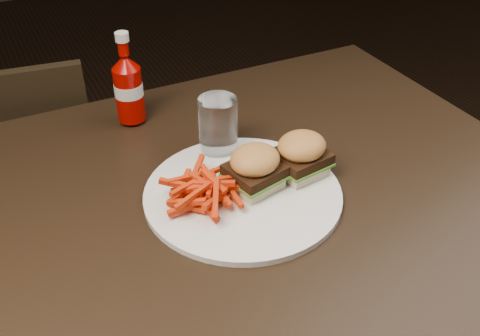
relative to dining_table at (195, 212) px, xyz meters
name	(u,v)px	position (x,y,z in m)	size (l,w,h in m)	color
dining_table	(195,212)	(0.00, 0.00, 0.00)	(1.20, 0.80, 0.04)	black
chair_far	(29,186)	(-0.22, 0.63, -0.30)	(0.37, 0.37, 0.04)	black
plate	(243,194)	(0.08, -0.02, 0.03)	(0.32, 0.32, 0.01)	white
sandwich_half_a	(255,182)	(0.10, -0.02, 0.04)	(0.07, 0.07, 0.02)	beige
sandwich_half_b	(300,168)	(0.19, -0.02, 0.04)	(0.07, 0.07, 0.02)	#FBE9C6
fries_pile	(208,187)	(0.02, -0.01, 0.05)	(0.11, 0.11, 0.04)	red
ketchup_bottle	(129,94)	(-0.01, 0.29, 0.08)	(0.05, 0.05, 0.11)	#9C0400
tumbler	(218,126)	(0.09, 0.11, 0.08)	(0.07, 0.07, 0.11)	white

